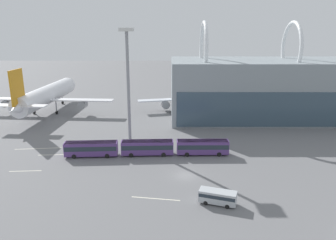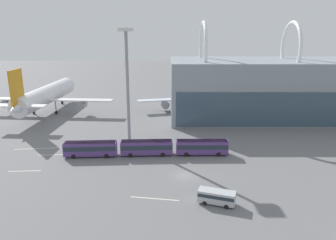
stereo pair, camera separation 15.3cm
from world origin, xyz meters
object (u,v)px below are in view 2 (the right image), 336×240
Objects in this scene: shuttle_bus_2 at (202,146)px; shuttle_bus_0 at (90,148)px; airliner_at_gate_near at (45,96)px; airliner_at_gate_far at (198,96)px; airliner_parked_remote at (323,88)px; service_van_foreground at (217,196)px; shuttle_bus_1 at (147,147)px; floodlight_mast at (127,68)px.

shuttle_bus_0 is at bearing -178.24° from shuttle_bus_2.
airliner_at_gate_far is at bearing -79.12° from airliner_at_gate_near.
airliner_parked_remote is 3.06× the size of shuttle_bus_2.
service_van_foreground is at bearing 165.29° from airliner_at_gate_far.
airliner_at_gate_far is at bearing 106.24° from service_van_foreground.
shuttle_bus_2 is (47.23, -36.07, -3.94)m from airliner_at_gate_near.
airliner_at_gate_near is at bearing 118.72° from shuttle_bus_0.
airliner_at_gate_far reaches higher than airliner_parked_remote.
airliner_at_gate_near is 50.66m from shuttle_bus_1.
shuttle_bus_2 reaches higher than service_van_foreground.
shuttle_bus_0 is 24.31m from shuttle_bus_2.
airliner_at_gate_far is 3.61× the size of shuttle_bus_2.
airliner_parked_remote is 84.35m from shuttle_bus_1.
service_van_foreground is at bearing -59.79° from floodlight_mast.
airliner_parked_remote is 75.41m from shuttle_bus_2.
airliner_at_gate_far reaches higher than shuttle_bus_2.
airliner_at_gate_near is 1.09× the size of airliner_at_gate_far.
airliner_at_gate_near reaches higher than airliner_parked_remote.
shuttle_bus_1 is (12.15, 0.75, 0.00)m from shuttle_bus_0.
airliner_parked_remote is at bearing 46.20° from shuttle_bus_2.
service_van_foreground is 38.18m from floodlight_mast.
airliner_at_gate_near is 50.27m from airliner_at_gate_far.
airliner_parked_remote is 91.66m from service_van_foreground.
service_van_foreground is at bearing 153.55° from airliner_parked_remote.
floodlight_mast reaches higher than shuttle_bus_0.
service_van_foreground is at bearing -89.85° from shuttle_bus_2.
airliner_parked_remote is 94.31m from shuttle_bus_0.
floodlight_mast reaches higher than airliner_at_gate_far.
shuttle_bus_1 is at bearing 139.40° from service_van_foreground.
airliner_parked_remote is 5.55× the size of service_van_foreground.
shuttle_bus_0 reaches higher than service_van_foreground.
shuttle_bus_0 is (-75.86, -55.95, -2.83)m from airliner_parked_remote.
airliner_at_gate_near reaches higher than service_van_foreground.
airliner_parked_remote is at bearing -75.18° from airliner_at_gate_near.
shuttle_bus_2 is 0.42× the size of floodlight_mast.
airliner_at_gate_near is at bearing 84.33° from airliner_at_gate_far.
airliner_parked_remote is at bearing 74.35° from service_van_foreground.
airliner_at_gate_near is 42.60m from floodlight_mast.
shuttle_bus_2 is at bearing 144.42° from airliner_parked_remote.
floodlight_mast is (-4.83, 8.96, 16.20)m from shuttle_bus_1.
shuttle_bus_0 and shuttle_bus_1 have the same top height.
airliner_at_gate_near is 1.29× the size of airliner_parked_remote.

